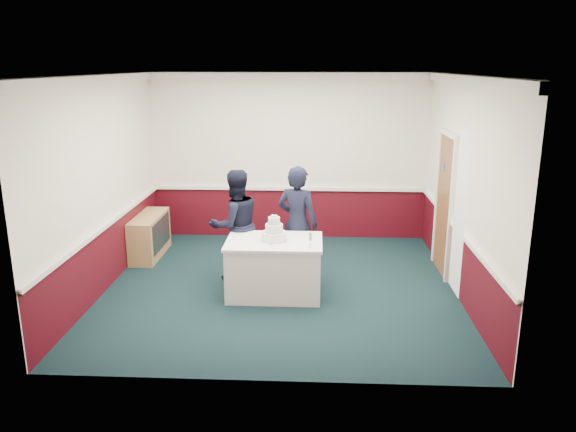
{
  "coord_description": "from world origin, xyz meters",
  "views": [
    {
      "loc": [
        0.49,
        -7.58,
        3.14
      ],
      "look_at": [
        0.12,
        -0.1,
        1.1
      ],
      "focal_mm": 35.0,
      "sensor_mm": 36.0,
      "label": 1
    }
  ],
  "objects_px": {
    "champagne_flute": "(310,237)",
    "person_man": "(235,225)",
    "cake_table": "(274,267)",
    "cake_knife": "(271,245)",
    "wedding_cake": "(274,233)",
    "sideboard": "(150,236)",
    "person_woman": "(297,223)"
  },
  "relations": [
    {
      "from": "person_man",
      "to": "person_woman",
      "type": "distance_m",
      "value": 0.92
    },
    {
      "from": "champagne_flute",
      "to": "person_woman",
      "type": "relative_size",
      "value": 0.12
    },
    {
      "from": "wedding_cake",
      "to": "person_woman",
      "type": "relative_size",
      "value": 0.21
    },
    {
      "from": "cake_knife",
      "to": "person_man",
      "type": "height_order",
      "value": "person_man"
    },
    {
      "from": "cake_knife",
      "to": "person_woman",
      "type": "bearing_deg",
      "value": 48.3
    },
    {
      "from": "cake_knife",
      "to": "person_woman",
      "type": "height_order",
      "value": "person_woman"
    },
    {
      "from": "wedding_cake",
      "to": "champagne_flute",
      "type": "height_order",
      "value": "wedding_cake"
    },
    {
      "from": "person_woman",
      "to": "champagne_flute",
      "type": "bearing_deg",
      "value": 124.66
    },
    {
      "from": "cake_table",
      "to": "person_woman",
      "type": "relative_size",
      "value": 0.77
    },
    {
      "from": "cake_knife",
      "to": "person_woman",
      "type": "xyz_separation_m",
      "value": [
        0.33,
        0.81,
        0.07
      ]
    },
    {
      "from": "person_woman",
      "to": "cake_table",
      "type": "bearing_deg",
      "value": 85.83
    },
    {
      "from": "cake_table",
      "to": "wedding_cake",
      "type": "relative_size",
      "value": 3.63
    },
    {
      "from": "champagne_flute",
      "to": "person_man",
      "type": "xyz_separation_m",
      "value": [
        -1.12,
        0.86,
        -0.1
      ]
    },
    {
      "from": "wedding_cake",
      "to": "cake_knife",
      "type": "distance_m",
      "value": 0.23
    },
    {
      "from": "person_woman",
      "to": "sideboard",
      "type": "bearing_deg",
      "value": 2.21
    },
    {
      "from": "cake_table",
      "to": "champagne_flute",
      "type": "height_order",
      "value": "champagne_flute"
    },
    {
      "from": "wedding_cake",
      "to": "person_woman",
      "type": "bearing_deg",
      "value": 63.73
    },
    {
      "from": "cake_knife",
      "to": "champagne_flute",
      "type": "height_order",
      "value": "champagne_flute"
    },
    {
      "from": "cake_table",
      "to": "person_man",
      "type": "bearing_deg",
      "value": 136.75
    },
    {
      "from": "person_woman",
      "to": "wedding_cake",
      "type": "bearing_deg",
      "value": 85.83
    },
    {
      "from": "sideboard",
      "to": "wedding_cake",
      "type": "distance_m",
      "value": 2.74
    },
    {
      "from": "cake_table",
      "to": "cake_knife",
      "type": "xyz_separation_m",
      "value": [
        -0.03,
        -0.2,
        0.39
      ]
    },
    {
      "from": "wedding_cake",
      "to": "champagne_flute",
      "type": "distance_m",
      "value": 0.57
    },
    {
      "from": "cake_table",
      "to": "cake_knife",
      "type": "height_order",
      "value": "cake_knife"
    },
    {
      "from": "wedding_cake",
      "to": "cake_knife",
      "type": "xyz_separation_m",
      "value": [
        -0.03,
        -0.2,
        -0.11
      ]
    },
    {
      "from": "sideboard",
      "to": "person_man",
      "type": "height_order",
      "value": "person_man"
    },
    {
      "from": "cake_table",
      "to": "sideboard",
      "type": "bearing_deg",
      "value": 145.49
    },
    {
      "from": "wedding_cake",
      "to": "person_man",
      "type": "height_order",
      "value": "person_man"
    },
    {
      "from": "sideboard",
      "to": "wedding_cake",
      "type": "bearing_deg",
      "value": -34.51
    },
    {
      "from": "sideboard",
      "to": "champagne_flute",
      "type": "bearing_deg",
      "value": -33.58
    },
    {
      "from": "cake_table",
      "to": "cake_knife",
      "type": "bearing_deg",
      "value": -98.53
    },
    {
      "from": "wedding_cake",
      "to": "cake_knife",
      "type": "bearing_deg",
      "value": -98.53
    }
  ]
}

